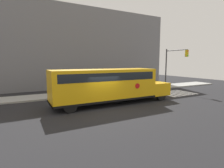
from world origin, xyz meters
name	(u,v)px	position (x,y,z in m)	size (l,w,h in m)	color
ground_plane	(103,108)	(0.00, 0.00, 0.00)	(60.00, 60.00, 0.00)	black
sidewalk_strip	(78,94)	(0.00, 6.50, 0.07)	(44.00, 3.00, 0.15)	#9E9E99
building_backdrop	(64,48)	(0.00, 13.00, 5.57)	(32.00, 4.00, 11.14)	slate
crosswalk_stripes	(176,93)	(10.31, 2.00, 0.00)	(4.00, 3.20, 0.01)	white
school_bus	(109,84)	(1.01, 0.95, 1.73)	(10.84, 2.57, 3.00)	#EAA80F
stop_sign	(153,76)	(9.91, 5.66, 1.80)	(0.72, 0.10, 2.70)	#38383A
traffic_light	(173,62)	(11.95, 4.21, 3.55)	(0.28, 3.48, 5.32)	#38383A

